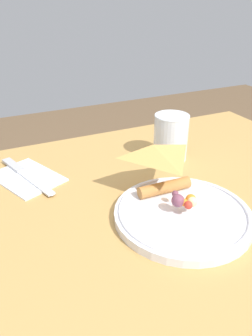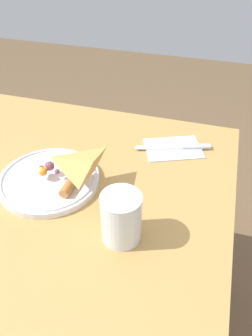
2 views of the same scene
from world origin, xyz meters
name	(u,v)px [view 1 (image 1 of 2)]	position (x,y,z in m)	size (l,w,h in m)	color
dining_table	(221,274)	(0.00, 0.00, 0.62)	(1.04, 0.90, 0.73)	tan
plate_pizza	(182,211)	(-0.07, -0.05, 0.74)	(0.25, 0.25, 0.05)	white
milk_glass	(171,139)	(-0.29, 0.06, 0.78)	(0.08, 0.08, 0.11)	white
napkin_folded	(27,177)	(-0.34, -0.29, 0.73)	(0.19, 0.16, 0.00)	silver
butter_knife	(24,174)	(-0.35, -0.29, 0.73)	(0.21, 0.08, 0.01)	#B2B2B7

